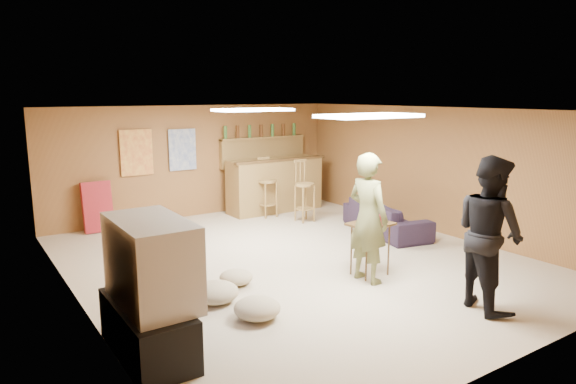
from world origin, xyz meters
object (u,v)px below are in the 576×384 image
tray_table (370,249)px  person_olive (368,218)px  sofa (386,217)px  person_black (489,233)px  bar_counter (275,185)px  tv_body (151,262)px

tray_table → person_olive: bearing=-142.3°
sofa → tray_table: 2.25m
person_black → sofa: size_ratio=0.94×
person_olive → tray_table: 0.54m
bar_counter → sofa: 2.66m
tv_body → tray_table: 3.22m
bar_counter → person_black: (-0.63, -5.53, 0.33)m
person_olive → tv_body: bearing=90.6°
tray_table → person_black: bearing=-76.2°
tv_body → person_black: person_black is taller
person_black → tv_body: bearing=88.7°
tray_table → sofa: bearing=40.1°
tv_body → bar_counter: (4.15, 4.45, -0.35)m
tv_body → person_black: 3.68m
tv_body → person_olive: (2.97, 0.31, -0.05)m
tv_body → bar_counter: bearing=47.0°
sofa → tray_table: (-1.72, -1.45, 0.09)m
bar_counter → person_black: bearing=-96.5°
tv_body → bar_counter: 6.09m
bar_counter → tv_body: bearing=-133.0°
bar_counter → sofa: (0.72, -2.55, -0.28)m
person_olive → person_black: 1.50m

